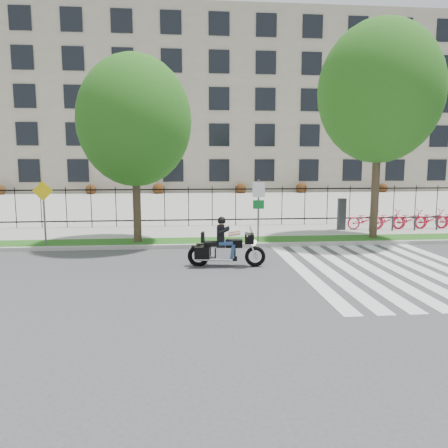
{
  "coord_description": "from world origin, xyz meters",
  "views": [
    {
      "loc": [
        -1.47,
        -12.79,
        3.32
      ],
      "look_at": [
        0.02,
        3.0,
        1.09
      ],
      "focal_mm": 35.0,
      "sensor_mm": 36.0,
      "label": 1
    }
  ],
  "objects": [
    {
      "name": "crosswalk_stripes",
      "position": [
        4.83,
        0.0,
        0.01
      ],
      "size": [
        5.7,
        8.0,
        0.01
      ],
      "primitive_type": null,
      "color": "silver",
      "rests_on": "ground"
    },
    {
      "name": "street_tree_2",
      "position": [
        6.61,
        4.95,
        6.19
      ],
      "size": [
        5.03,
        5.03,
        8.94
      ],
      "color": "#35251D",
      "rests_on": "grass_verge"
    },
    {
      "name": "plaza",
      "position": [
        0.0,
        25.0,
        0.05
      ],
      "size": [
        80.0,
        34.0,
        0.1
      ],
      "primitive_type": "cube",
      "color": "#A39F98",
      "rests_on": "ground"
    },
    {
      "name": "sign_pole_regulatory",
      "position": [
        1.57,
        4.58,
        1.74
      ],
      "size": [
        0.5,
        0.09,
        2.5
      ],
      "color": "#59595B",
      "rests_on": "grass_verge"
    },
    {
      "name": "motorcycle_rider",
      "position": [
        -0.11,
        0.95,
        0.65
      ],
      "size": [
        2.52,
        0.88,
        1.95
      ],
      "color": "black",
      "rests_on": "ground"
    },
    {
      "name": "sign_pole_warning",
      "position": [
        -6.84,
        4.58,
        1.74
      ],
      "size": [
        0.78,
        0.09,
        2.49
      ],
      "color": "#59595B",
      "rests_on": "grass_verge"
    },
    {
      "name": "grass_verge",
      "position": [
        0.0,
        4.95,
        0.07
      ],
      "size": [
        60.0,
        1.5,
        0.15
      ],
      "primitive_type": "cube",
      "color": "#1A4912",
      "rests_on": "ground"
    },
    {
      "name": "curb",
      "position": [
        0.0,
        4.1,
        0.07
      ],
      "size": [
        60.0,
        0.2,
        0.15
      ],
      "primitive_type": "cube",
      "color": "#A8A59E",
      "rests_on": "ground"
    },
    {
      "name": "lamp_post_right",
      "position": [
        10.0,
        12.0,
        3.21
      ],
      "size": [
        1.06,
        0.7,
        4.25
      ],
      "color": "black",
      "rests_on": "ground"
    },
    {
      "name": "ground",
      "position": [
        0.0,
        0.0,
        0.0
      ],
      "size": [
        120.0,
        120.0,
        0.0
      ],
      "primitive_type": "plane",
      "color": "#3E3E41",
      "rests_on": "ground"
    },
    {
      "name": "street_tree_1",
      "position": [
        -3.33,
        4.95,
        4.94
      ],
      "size": [
        4.46,
        4.46,
        7.37
      ],
      "color": "#35251D",
      "rests_on": "grass_verge"
    },
    {
      "name": "iron_fence",
      "position": [
        0.0,
        9.2,
        1.15
      ],
      "size": [
        30.0,
        0.06,
        2.0
      ],
      "primitive_type": null,
      "color": "black",
      "rests_on": "sidewalk"
    },
    {
      "name": "sidewalk",
      "position": [
        0.0,
        7.45,
        0.07
      ],
      "size": [
        60.0,
        3.5,
        0.15
      ],
      "primitive_type": "cube",
      "color": "#A39F98",
      "rests_on": "ground"
    },
    {
      "name": "office_building",
      "position": [
        0.0,
        44.92,
        9.97
      ],
      "size": [
        60.0,
        21.9,
        20.15
      ],
      "color": "gray",
      "rests_on": "ground"
    }
  ]
}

